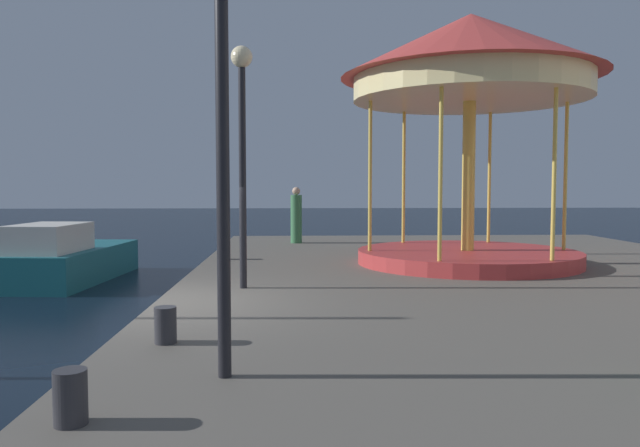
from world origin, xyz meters
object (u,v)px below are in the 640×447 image
lamp_post_far_end (242,122)px  bollard_south (70,397)px  bollard_center (223,251)px  person_far_corner (296,217)px  motorboat_teal (66,259)px  lamp_post_mid_promenade (221,31)px  bollard_north (165,325)px  carousel (470,79)px

lamp_post_far_end → bollard_south: (-0.76, -5.80, -2.58)m
bollard_center → person_far_corner: 4.43m
bollard_center → person_far_corner: (1.74, 4.03, 0.59)m
motorboat_teal → bollard_south: size_ratio=12.43×
lamp_post_mid_promenade → person_far_corner: (0.71, 12.80, -2.28)m
motorboat_teal → lamp_post_mid_promenade: lamp_post_mid_promenade is taller
motorboat_teal → lamp_post_mid_promenade: (5.37, -10.64, 3.27)m
lamp_post_far_end → bollard_north: size_ratio=10.09×
motorboat_teal → carousel: bearing=-16.4°
bollard_center → bollard_north: bearing=-88.1°
bollard_south → bollard_north: 2.26m
motorboat_teal → bollard_center: 4.73m
lamp_post_far_end → bollard_center: bearing=101.4°
lamp_post_far_end → bollard_north: (-0.56, -3.55, -2.58)m
bollard_south → bollard_center: 9.81m
lamp_post_far_end → bollard_center: 4.84m
carousel → lamp_post_far_end: size_ratio=1.40×
motorboat_teal → carousel: 11.11m
bollard_north → bollard_center: size_ratio=1.00×
lamp_post_far_end → person_far_corner: bearing=83.4°
lamp_post_far_end → bollard_south: 6.39m
carousel → lamp_post_mid_promenade: 9.01m
carousel → bollard_north: carousel is taller
carousel → bollard_north: bearing=-128.8°
lamp_post_mid_promenade → carousel: bearing=60.0°
carousel → motorboat_teal: bearing=163.6°
carousel → lamp_post_mid_promenade: size_ratio=1.25×
lamp_post_mid_promenade → person_far_corner: bearing=86.8°
carousel → bollard_north: size_ratio=14.15×
motorboat_teal → lamp_post_far_end: bearing=-48.9°
bollard_south → person_far_corner: 13.96m
bollard_south → bollard_north: (0.21, 2.25, 0.00)m
person_far_corner → lamp_post_far_end: bearing=-96.6°
motorboat_teal → lamp_post_far_end: (5.14, -5.89, 2.98)m
motorboat_teal → lamp_post_mid_promenade: 12.36m
lamp_post_mid_promenade → bollard_north: bearing=123.0°
bollard_south → bollard_center: (-0.05, 9.81, 0.00)m
bollard_center → lamp_post_far_end: bearing=-78.6°
lamp_post_mid_promenade → bollard_center: size_ratio=11.31×
carousel → lamp_post_far_end: bearing=-147.5°
lamp_post_mid_promenade → bollard_north: 3.21m
bollard_south → bollard_north: size_ratio=1.00×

